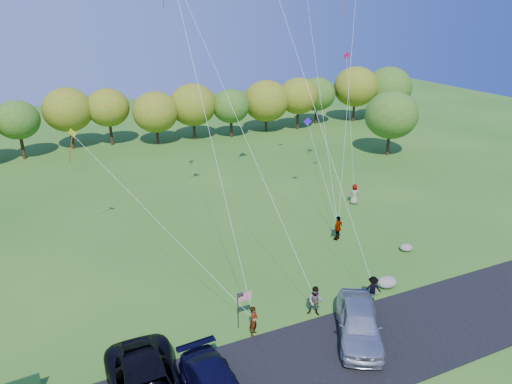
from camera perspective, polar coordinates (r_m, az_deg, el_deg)
ground at (r=27.04m, az=5.16°, el=-14.64°), size 140.00×140.00×0.00m
asphalt_lane at (r=24.41m, az=9.94°, el=-19.58°), size 44.00×6.00×0.06m
treeline at (r=56.62m, az=-14.68°, el=9.76°), size 76.04×27.10×8.43m
minivan_silver at (r=25.13m, az=12.75°, el=-15.67°), size 4.47×5.70×1.82m
flyer_a at (r=24.85m, az=-0.28°, el=-15.80°), size 0.73×0.75×1.74m
flyer_b at (r=26.38m, az=7.45°, el=-13.38°), size 1.12×1.08×1.81m
flyer_c at (r=28.24m, az=14.37°, el=-11.61°), size 1.17×1.00×1.57m
flyer_d at (r=34.43m, az=10.21°, el=-4.45°), size 1.21×0.92×1.91m
flyer_e at (r=40.91m, az=12.19°, el=-0.27°), size 1.06×0.93×1.83m
trash_barrel at (r=24.01m, az=-13.87°, el=-19.40°), size 0.63×0.63×0.94m
flag_assembly at (r=24.90m, az=-1.77°, el=-13.52°), size 0.82×0.53×2.22m
boulder_near at (r=29.92m, az=16.04°, el=-10.78°), size 1.30×1.02×0.65m
boulder_far at (r=34.44m, az=18.27°, el=-6.60°), size 0.94×0.78×0.49m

